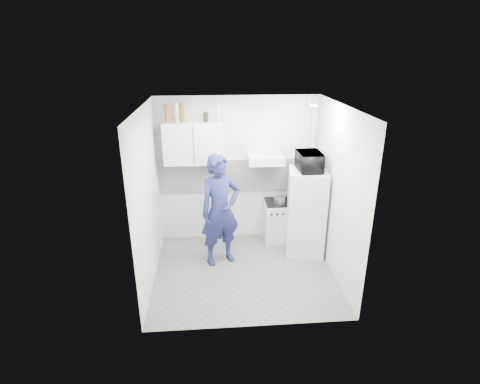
{
  "coord_description": "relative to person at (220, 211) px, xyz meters",
  "views": [
    {
      "loc": [
        -0.47,
        -5.07,
        3.36
      ],
      "look_at": [
        -0.04,
        0.3,
        1.25
      ],
      "focal_mm": 28.0,
      "sensor_mm": 36.0,
      "label": 1
    }
  ],
  "objects": [
    {
      "name": "upper_cabinet",
      "position": [
        -0.4,
        0.71,
        0.93
      ],
      "size": [
        1.0,
        0.35,
        0.7
      ],
      "primitive_type": "cube",
      "color": "white",
      "rests_on": "wall_back"
    },
    {
      "name": "stove_top",
      "position": [
        1.05,
        0.64,
        -0.16
      ],
      "size": [
        0.45,
        0.45,
        0.03
      ],
      "primitive_type": "cube",
      "color": "black",
      "rests_on": "stove"
    },
    {
      "name": "bottle_c",
      "position": [
        -0.57,
        0.71,
        1.44
      ],
      "size": [
        0.07,
        0.07,
        0.31
      ],
      "primitive_type": "cylinder",
      "color": "brown",
      "rests_on": "upper_cabinet"
    },
    {
      "name": "ceiling_spot_fixture",
      "position": [
        1.35,
        -0.16,
        1.65
      ],
      "size": [
        0.1,
        0.1,
        0.02
      ],
      "primitive_type": "cylinder",
      "color": "white",
      "rests_on": "ceiling"
    },
    {
      "name": "range_hood",
      "position": [
        0.8,
        0.64,
        0.65
      ],
      "size": [
        0.6,
        0.5,
        0.14
      ],
      "primitive_type": "cube",
      "color": "silver",
      "rests_on": "wall_back"
    },
    {
      "name": "backsplash",
      "position": [
        0.35,
        0.87,
        0.28
      ],
      "size": [
        2.74,
        0.03,
        0.6
      ],
      "primitive_type": "cube",
      "color": "white",
      "rests_on": "wall_back"
    },
    {
      "name": "ceiling",
      "position": [
        0.35,
        -0.36,
        1.68
      ],
      "size": [
        2.8,
        2.8,
        0.0
      ],
      "primitive_type": "plane",
      "color": "white",
      "rests_on": "wall_back"
    },
    {
      "name": "bottle_b",
      "position": [
        -0.66,
        0.71,
        1.43
      ],
      "size": [
        0.08,
        0.08,
        0.3
      ],
      "primitive_type": "cylinder",
      "color": "silver",
      "rests_on": "upper_cabinet"
    },
    {
      "name": "pipe_b",
      "position": [
        1.53,
        0.81,
        0.38
      ],
      "size": [
        0.04,
        0.04,
        2.6
      ],
      "primitive_type": "cylinder",
      "color": "silver",
      "rests_on": "floor"
    },
    {
      "name": "microwave",
      "position": [
        1.45,
        0.2,
        0.72
      ],
      "size": [
        0.54,
        0.37,
        0.3
      ],
      "primitive_type": "imported",
      "rotation": [
        0.0,
        0.0,
        1.59
      ],
      "color": "black",
      "rests_on": "fridge"
    },
    {
      "name": "bottle_e",
      "position": [
        0.02,
        0.71,
        1.42
      ],
      "size": [
        0.07,
        0.07,
        0.29
      ],
      "primitive_type": "cylinder",
      "color": "#B2B7BC",
      "rests_on": "upper_cabinet"
    },
    {
      "name": "bottle_a",
      "position": [
        -0.82,
        0.71,
        1.43
      ],
      "size": [
        0.07,
        0.07,
        0.29
      ],
      "primitive_type": "cylinder",
      "color": "brown",
      "rests_on": "upper_cabinet"
    },
    {
      "name": "wall_back",
      "position": [
        0.35,
        0.89,
        0.38
      ],
      "size": [
        2.8,
        0.0,
        2.8
      ],
      "primitive_type": "plane",
      "rotation": [
        1.57,
        0.0,
        0.0
      ],
      "color": "beige",
      "rests_on": "floor"
    },
    {
      "name": "floor",
      "position": [
        0.35,
        -0.36,
        -0.92
      ],
      "size": [
        2.8,
        2.8,
        0.0
      ],
      "primitive_type": "plane",
      "color": "#62635D",
      "rests_on": "ground"
    },
    {
      "name": "stove",
      "position": [
        1.05,
        0.64,
        -0.55
      ],
      "size": [
        0.47,
        0.47,
        0.75
      ],
      "primitive_type": "cube",
      "color": "silver",
      "rests_on": "floor"
    },
    {
      "name": "saucepan",
      "position": [
        1.07,
        0.6,
        -0.09
      ],
      "size": [
        0.2,
        0.2,
        0.11
      ],
      "primitive_type": "cylinder",
      "color": "silver",
      "rests_on": "stove_top"
    },
    {
      "name": "fridge",
      "position": [
        1.45,
        0.2,
        -0.17
      ],
      "size": [
        0.71,
        0.71,
        1.49
      ],
      "primitive_type": "cube",
      "rotation": [
        0.0,
        0.0,
        -0.16
      ],
      "color": "white",
      "rests_on": "floor"
    },
    {
      "name": "person",
      "position": [
        0.0,
        0.0,
        0.0
      ],
      "size": [
        0.79,
        0.66,
        1.84
      ],
      "primitive_type": "imported",
      "rotation": [
        0.0,
        0.0,
        0.39
      ],
      "color": "#1C1F50",
      "rests_on": "floor"
    },
    {
      "name": "wall_right",
      "position": [
        1.75,
        -0.36,
        0.38
      ],
      "size": [
        0.0,
        2.6,
        2.6
      ],
      "primitive_type": "plane",
      "rotation": [
        1.57,
        0.0,
        -1.57
      ],
      "color": "beige",
      "rests_on": "floor"
    },
    {
      "name": "canister_b",
      "position": [
        -0.19,
        0.71,
        1.36
      ],
      "size": [
        0.08,
        0.08,
        0.15
      ],
      "primitive_type": "cylinder",
      "color": "black",
      "rests_on": "upper_cabinet"
    },
    {
      "name": "pipe_a",
      "position": [
        1.65,
        0.81,
        0.38
      ],
      "size": [
        0.05,
        0.05,
        2.6
      ],
      "primitive_type": "cylinder",
      "color": "silver",
      "rests_on": "floor"
    },
    {
      "name": "wall_left",
      "position": [
        -1.05,
        -0.36,
        0.38
      ],
      "size": [
        0.0,
        2.6,
        2.6
      ],
      "primitive_type": "plane",
      "rotation": [
        1.57,
        0.0,
        1.57
      ],
      "color": "beige",
      "rests_on": "floor"
    }
  ]
}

